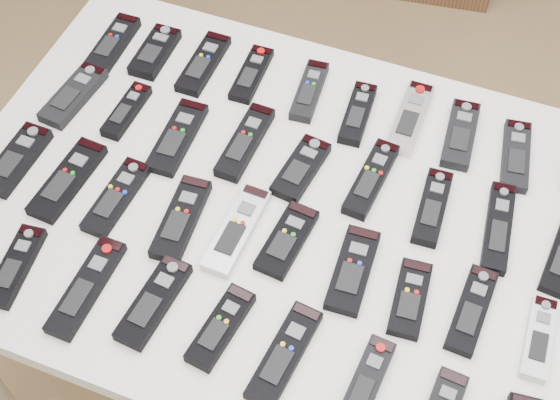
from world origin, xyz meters
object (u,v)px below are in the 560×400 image
(remote_6, at_px, (410,118))
(remote_31, at_px, (86,287))
(remote_1, at_px, (155,52))
(remote_7, at_px, (460,135))
(remote_19, at_px, (17,160))
(remote_28, at_px, (539,338))
(remote_4, at_px, (309,91))
(remote_24, at_px, (287,240))
(remote_12, at_px, (177,137))
(remote_17, at_px, (498,228))
(remote_33, at_px, (221,327))
(table, at_px, (280,223))
(remote_23, at_px, (237,230))
(remote_11, at_px, (127,111))
(remote_32, at_px, (154,302))
(remote_14, at_px, (301,169))
(remote_8, at_px, (516,156))
(remote_30, at_px, (16,266))
(remote_15, at_px, (371,179))
(remote_16, at_px, (432,207))
(remote_22, at_px, (181,219))
(remote_35, at_px, (366,383))
(remote_20, at_px, (68,180))
(remote_3, at_px, (251,74))
(remote_13, at_px, (245,142))
(remote_2, at_px, (203,64))
(remote_27, at_px, (472,310))
(remote_34, at_px, (284,354))
(remote_25, at_px, (353,270))
(remote_21, at_px, (116,197))
(remote_5, at_px, (358,114))

(remote_6, distance_m, remote_31, 0.72)
(remote_1, xyz_separation_m, remote_7, (0.68, 0.01, 0.00))
(remote_19, xyz_separation_m, remote_28, (1.02, -0.01, -0.00))
(remote_4, height_order, remote_24, remote_4)
(remote_12, xyz_separation_m, remote_17, (0.64, 0.02, 0.00))
(remote_33, bearing_deg, table, 97.51)
(remote_7, distance_m, remote_33, 0.63)
(table, distance_m, remote_23, 0.12)
(table, xyz_separation_m, remote_11, (-0.38, 0.10, 0.07))
(remote_32, bearing_deg, remote_14, 74.38)
(remote_8, height_order, remote_30, same)
(remote_15, bearing_deg, remote_11, -173.67)
(remote_15, height_order, remote_32, remote_15)
(remote_1, relative_size, remote_17, 0.76)
(remote_19, xyz_separation_m, remote_33, (0.52, -0.18, -0.00))
(remote_15, bearing_deg, remote_16, -5.12)
(remote_31, bearing_deg, remote_4, 71.54)
(remote_12, distance_m, remote_22, 0.20)
(remote_17, relative_size, remote_35, 1.19)
(remote_20, bearing_deg, remote_3, 64.02)
(remote_13, relative_size, remote_31, 0.94)
(remote_7, distance_m, remote_11, 0.68)
(remote_2, height_order, remote_27, same)
(remote_31, distance_m, remote_34, 0.37)
(remote_27, relative_size, remote_28, 1.11)
(remote_11, height_order, remote_17, same)
(remote_4, distance_m, remote_31, 0.61)
(remote_20, distance_m, remote_34, 0.55)
(remote_1, bearing_deg, remote_25, -33.40)
(remote_3, relative_size, remote_20, 0.81)
(remote_28, bearing_deg, table, 166.72)
(remote_11, height_order, remote_13, remote_13)
(remote_11, bearing_deg, remote_20, -95.19)
(remote_22, height_order, remote_23, remote_22)
(remote_8, height_order, remote_11, remote_11)
(remote_19, height_order, remote_33, remote_19)
(remote_4, distance_m, remote_21, 0.46)
(remote_1, distance_m, remote_13, 0.33)
(remote_8, distance_m, remote_16, 0.22)
(remote_1, relative_size, remote_6, 0.79)
(remote_21, distance_m, remote_27, 0.68)
(remote_11, relative_size, remote_23, 0.75)
(remote_8, height_order, remote_24, remote_8)
(table, bearing_deg, remote_20, -166.34)
(remote_27, bearing_deg, remote_13, 161.18)
(remote_35, bearing_deg, remote_2, 138.04)
(remote_5, height_order, remote_15, same)
(remote_19, height_order, remote_28, remote_19)
(remote_7, bearing_deg, remote_4, 174.55)
(remote_21, relative_size, remote_23, 0.90)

